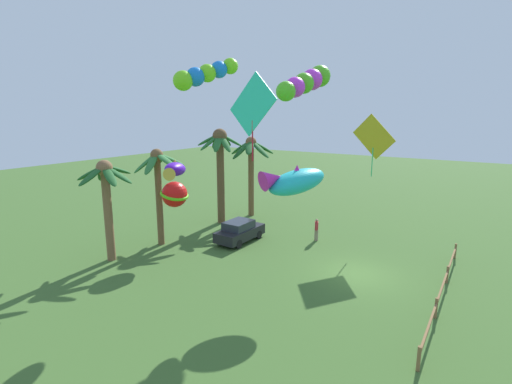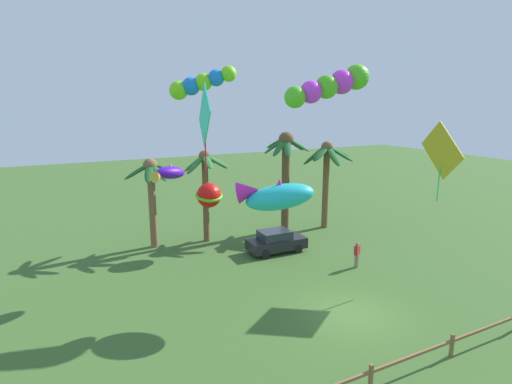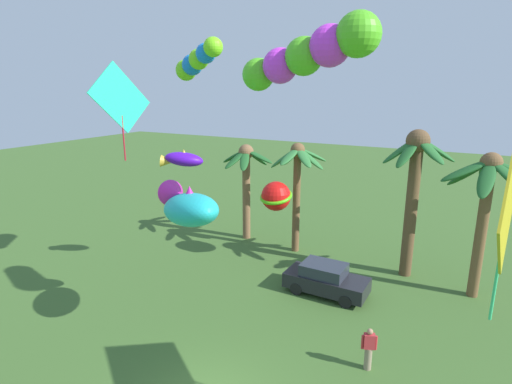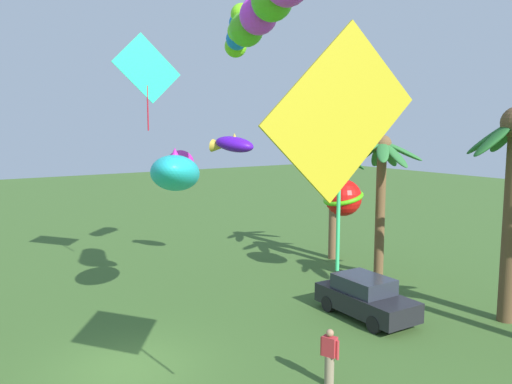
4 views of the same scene
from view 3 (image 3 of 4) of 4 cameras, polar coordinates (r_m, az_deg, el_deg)
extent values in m
cylinder|color=brown|center=(26.12, -1.37, -0.55)|extent=(0.50, 0.50, 5.73)
ellipsoid|color=#1E5623|center=(25.12, 0.41, 5.02)|extent=(1.92, 0.56, 0.91)
ellipsoid|color=#1E5623|center=(26.03, 0.07, 4.87)|extent=(1.27, 1.79, 1.32)
ellipsoid|color=#1E5623|center=(26.43, -1.33, 5.28)|extent=(1.34, 1.89, 1.10)
ellipsoid|color=#1E5623|center=(26.01, -3.04, 5.05)|extent=(1.83, 0.56, 1.15)
ellipsoid|color=#1E5623|center=(25.04, -2.86, 4.64)|extent=(1.11, 1.89, 1.19)
ellipsoid|color=#1E5623|center=(24.76, -1.62, 4.51)|extent=(1.21, 1.87, 1.21)
sphere|color=brown|center=(25.52, -1.40, 5.67)|extent=(0.96, 0.96, 0.96)
cylinder|color=brown|center=(22.16, 20.97, -2.45)|extent=(0.61, 0.61, 7.11)
ellipsoid|color=#236028|center=(21.58, 24.05, 5.43)|extent=(1.95, 0.88, 1.30)
ellipsoid|color=#236028|center=(22.14, 23.03, 5.48)|extent=(1.43, 1.79, 1.48)
ellipsoid|color=#236028|center=(22.37, 21.09, 6.21)|extent=(1.30, 2.02, 1.15)
ellipsoid|color=#236028|center=(22.01, 20.01, 5.78)|extent=(1.84, 1.40, 1.44)
ellipsoid|color=#236028|center=(21.28, 19.64, 5.49)|extent=(1.85, 1.27, 1.47)
ellipsoid|color=#236028|center=(20.85, 20.57, 5.19)|extent=(1.24, 1.83, 1.50)
ellipsoid|color=#236028|center=(20.84, 23.33, 5.34)|extent=(1.80, 1.72, 1.23)
sphere|color=brown|center=(21.46, 21.83, 6.68)|extent=(1.16, 1.16, 1.16)
cylinder|color=brown|center=(24.09, 5.70, -1.37)|extent=(0.44, 0.44, 6.18)
ellipsoid|color=#2D7033|center=(23.13, 7.63, 4.68)|extent=(1.80, 0.74, 1.26)
ellipsoid|color=#2D7033|center=(23.77, 7.89, 5.23)|extent=(1.76, 1.62, 1.04)
ellipsoid|color=#2D7033|center=(24.26, 5.97, 5.02)|extent=(1.06, 1.75, 1.39)
ellipsoid|color=#2D7033|center=(24.14, 4.87, 4.97)|extent=(1.67, 1.38, 1.41)
ellipsoid|color=#2D7033|center=(23.58, 3.99, 4.81)|extent=(1.76, 1.05, 1.38)
ellipsoid|color=#2D7033|center=(22.71, 4.75, 5.01)|extent=(0.77, 1.94, 0.95)
ellipsoid|color=#2D7033|center=(22.68, 6.72, 4.83)|extent=(1.70, 1.70, 1.03)
sphere|color=brown|center=(23.44, 5.89, 5.91)|extent=(0.83, 0.83, 0.83)
cylinder|color=brown|center=(21.33, 29.09, -4.94)|extent=(0.49, 0.49, 6.44)
ellipsoid|color=#1E5623|center=(21.36, 32.14, 2.56)|extent=(2.11, 1.92, 1.29)
ellipsoid|color=#1E5623|center=(21.64, 29.79, 2.70)|extent=(0.80, 2.15, 1.49)
ellipsoid|color=#1E5623|center=(21.03, 27.71, 2.38)|extent=(2.08, 1.38, 1.68)
ellipsoid|color=#1E5623|center=(20.16, 27.43, 2.67)|extent=(2.28, 1.60, 1.22)
ellipsoid|color=#1E5623|center=(19.75, 29.70, 1.63)|extent=(0.91, 2.13, 1.56)
ellipsoid|color=#1E5623|center=(20.07, 32.22, 1.72)|extent=(2.05, 1.90, 1.41)
sphere|color=brown|center=(20.59, 30.19, 3.57)|extent=(0.94, 0.94, 0.94)
cube|color=black|center=(20.16, 9.86, -12.40)|extent=(3.95, 1.81, 0.70)
cube|color=#282D38|center=(19.93, 9.53, -10.70)|extent=(2.07, 1.55, 0.56)
cylinder|color=black|center=(20.66, 13.82, -12.87)|extent=(0.60, 0.20, 0.60)
cylinder|color=black|center=(19.32, 12.47, -14.81)|extent=(0.60, 0.20, 0.60)
cylinder|color=black|center=(21.33, 7.46, -11.62)|extent=(0.60, 0.20, 0.60)
cylinder|color=black|center=(20.04, 5.70, -13.38)|extent=(0.60, 0.20, 0.60)
cylinder|color=gray|center=(15.89, 15.47, -21.62)|extent=(0.26, 0.26, 0.84)
cube|color=#B72D33|center=(15.50, 15.66, -19.55)|extent=(0.44, 0.36, 0.54)
sphere|color=#A37556|center=(15.30, 15.76, -18.38)|extent=(0.21, 0.21, 0.21)
cylinder|color=#B72D33|center=(15.57, 16.53, -19.67)|extent=(0.09, 0.09, 0.52)
cylinder|color=#B72D33|center=(15.49, 14.75, -19.73)|extent=(0.09, 0.09, 0.52)
sphere|color=red|center=(22.39, 2.83, -0.59)|extent=(1.64, 1.64, 1.64)
torus|color=#52CB14|center=(22.39, 2.83, -0.59)|extent=(1.93, 1.92, 0.65)
sphere|color=#72DE1B|center=(19.88, -9.81, 16.54)|extent=(0.97, 0.97, 0.97)
sphere|color=blue|center=(19.31, -8.96, 17.25)|extent=(0.93, 0.93, 0.93)
sphere|color=#72DE1B|center=(18.75, -8.06, 18.00)|extent=(0.89, 0.89, 0.89)
sphere|color=blue|center=(18.20, -7.09, 18.80)|extent=(0.85, 0.85, 0.85)
sphere|color=#72DE1B|center=(17.66, -6.05, 19.63)|extent=(0.81, 0.81, 0.81)
ellipsoid|color=#4B10BC|center=(20.69, -10.08, 4.56)|extent=(2.20, 1.83, 0.94)
cone|color=gold|center=(20.85, -12.41, 4.20)|extent=(0.90, 0.87, 0.68)
cone|color=gold|center=(20.64, -10.12, 5.41)|extent=(0.52, 0.52, 0.39)
cube|color=#28DCAF|center=(16.90, -18.55, 12.43)|extent=(0.50, 2.71, 2.74)
cylinder|color=red|center=(17.01, -18.13, 7.19)|extent=(0.06, 0.06, 1.78)
sphere|color=#4FBF1F|center=(12.95, 14.23, 20.71)|extent=(1.33, 1.33, 1.33)
sphere|color=#D935E8|center=(13.30, 10.37, 19.58)|extent=(1.28, 1.28, 1.28)
sphere|color=#4FBF1F|center=(13.69, 6.77, 18.44)|extent=(1.23, 1.23, 1.23)
sphere|color=#D935E8|center=(14.14, 3.42, 17.30)|extent=(1.17, 1.17, 1.17)
sphere|color=#4FBF1F|center=(14.63, 0.34, 16.19)|extent=(1.12, 1.12, 1.12)
ellipsoid|color=#1FB9C0|center=(14.82, -9.23, -2.46)|extent=(3.85, 3.19, 1.80)
cone|color=#C4209E|center=(16.09, -11.31, -0.18)|extent=(1.60, 1.53, 1.23)
cone|color=#C4209E|center=(14.67, -9.31, -0.43)|extent=(0.91, 0.91, 0.68)
cube|color=gold|center=(10.31, 32.01, -1.23)|extent=(0.49, 3.16, 3.18)
cylinder|color=#38CE76|center=(10.88, 30.72, -10.46)|extent=(0.07, 0.07, 2.07)
camera|label=1|loc=(26.37, -56.79, 6.45)|focal=26.57mm
camera|label=2|loc=(19.02, -78.24, 3.41)|focal=28.53mm
camera|label=4|loc=(8.91, 87.83, -17.23)|focal=36.38mm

